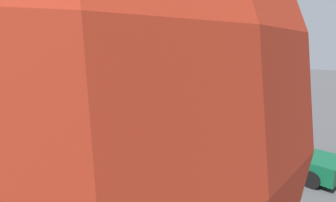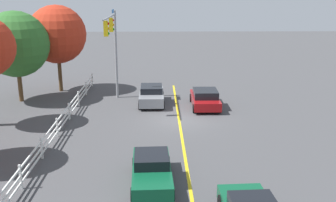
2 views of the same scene
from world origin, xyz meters
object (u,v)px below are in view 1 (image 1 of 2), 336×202
(car_1, at_px, (163,101))
(car_0, at_px, (280,153))
(tree_2, at_px, (51,112))
(car_3, at_px, (115,105))

(car_1, bearing_deg, car_0, 162.86)
(car_1, relative_size, tree_2, 0.71)
(car_0, distance_m, tree_2, 11.21)
(tree_2, bearing_deg, car_1, -42.01)
(car_0, relative_size, car_1, 1.05)
(car_0, bearing_deg, car_1, 160.46)
(car_0, relative_size, car_3, 1.11)
(car_1, height_order, car_3, car_3)
(car_1, distance_m, tree_2, 21.01)
(car_0, height_order, car_3, car_3)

